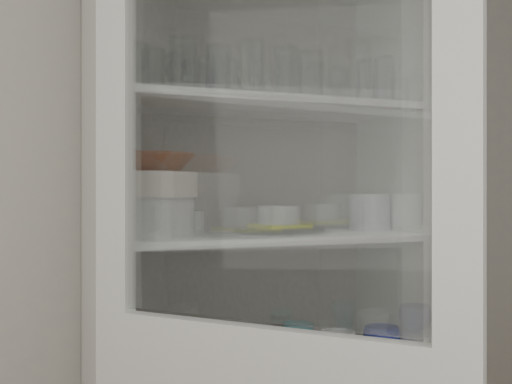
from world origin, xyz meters
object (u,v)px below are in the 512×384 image
object	(u,v)px
plate_stack_front	(157,217)
plate_stack_back	(168,222)
grey_bowl_stack	(370,212)
terracotta_bowl	(157,163)
mug_white	(337,348)
yellow_trivet	(279,226)
teal_jar	(230,347)
mug_blue	(382,341)
mug_teal	(299,338)
pantry_cabinet	(249,333)
goblet_3	(338,88)
measuring_cups	(251,362)
white_canister	(120,349)
goblet_1	(176,81)
white_ramekin	(279,215)
glass_platter	(279,230)
cream_bowl	(157,185)
goblet_2	(300,83)
goblet_0	(175,76)

from	to	relation	value
plate_stack_front	plate_stack_back	world-z (taller)	plate_stack_front
grey_bowl_stack	terracotta_bowl	bearing A→B (deg)	-173.96
mug_white	yellow_trivet	bearing A→B (deg)	137.08
teal_jar	mug_blue	bearing A→B (deg)	-12.04
mug_teal	teal_jar	xyz separation A→B (m)	(-0.25, -0.03, -0.00)
pantry_cabinet	grey_bowl_stack	size ratio (longest dim) A/B	15.61
plate_stack_front	terracotta_bowl	world-z (taller)	terracotta_bowl
goblet_3	measuring_cups	bearing A→B (deg)	-156.05
white_canister	pantry_cabinet	bearing A→B (deg)	2.93
goblet_1	yellow_trivet	size ratio (longest dim) A/B	1.00
plate_stack_back	terracotta_bowl	xyz separation A→B (m)	(-0.07, -0.17, 0.17)
plate_stack_front	measuring_cups	size ratio (longest dim) A/B	2.24
white_ramekin	white_canister	world-z (taller)	white_ramekin
glass_platter	teal_jar	distance (m)	0.39
pantry_cabinet	measuring_cups	world-z (taller)	pantry_cabinet
cream_bowl	mug_white	xyz separation A→B (m)	(0.55, -0.04, -0.50)
goblet_2	teal_jar	bearing A→B (deg)	-173.05
terracotta_bowl	grey_bowl_stack	distance (m)	0.76
terracotta_bowl	mug_blue	xyz separation A→B (m)	(0.74, 0.01, -0.56)
mug_teal	measuring_cups	size ratio (longest dim) A/B	1.08
grey_bowl_stack	plate_stack_front	bearing A→B (deg)	-173.96
goblet_2	goblet_1	bearing A→B (deg)	173.17
plate_stack_back	mug_white	xyz separation A→B (m)	(0.48, -0.20, -0.38)
cream_bowl	measuring_cups	bearing A→B (deg)	3.00
mug_white	white_canister	size ratio (longest dim) A/B	0.77
mug_white	measuring_cups	size ratio (longest dim) A/B	1.16
mug_white	goblet_0	bearing A→B (deg)	147.20
white_canister	terracotta_bowl	bearing A→B (deg)	-53.42
plate_stack_front	measuring_cups	bearing A→B (deg)	3.00
terracotta_bowl	yellow_trivet	distance (m)	0.45
cream_bowl	terracotta_bowl	bearing A→B (deg)	0.00
grey_bowl_stack	cream_bowl	bearing A→B (deg)	-173.96
cream_bowl	glass_platter	bearing A→B (deg)	10.13
goblet_3	plate_stack_front	distance (m)	0.82
grey_bowl_stack	mug_blue	size ratio (longest dim) A/B	1.13
yellow_trivet	mug_teal	xyz separation A→B (m)	(0.10, 0.07, -0.37)
measuring_cups	goblet_1	bearing A→B (deg)	137.05
measuring_cups	mug_teal	bearing A→B (deg)	30.00
mug_teal	teal_jar	bearing A→B (deg)	-164.22
glass_platter	grey_bowl_stack	bearing A→B (deg)	0.95
goblet_2	goblet_3	bearing A→B (deg)	16.23
plate_stack_back	white_canister	world-z (taller)	plate_stack_back
goblet_0	plate_stack_back	bearing A→B (deg)	-135.20
terracotta_bowl	cream_bowl	bearing A→B (deg)	0.00
plate_stack_back	cream_bowl	bearing A→B (deg)	-114.08
pantry_cabinet	glass_platter	bearing A→B (deg)	-37.70
measuring_cups	plate_stack_front	bearing A→B (deg)	-177.00
mug_blue	goblet_3	bearing A→B (deg)	84.11
goblet_0	glass_platter	distance (m)	0.58
yellow_trivet	mug_teal	size ratio (longest dim) A/B	1.46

